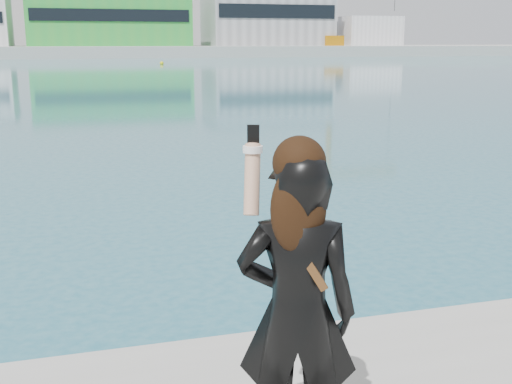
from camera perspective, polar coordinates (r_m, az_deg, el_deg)
far_quay at (r=133.15m, az=-16.39°, el=11.92°), size 320.00×40.00×2.00m
warehouse_green at (r=131.45m, az=-12.97°, el=14.83°), size 30.60×16.36×10.50m
warehouse_grey_right at (r=137.24m, az=0.96°, el=15.49°), size 25.50×15.35×12.50m
ancillary_shed at (r=143.34m, az=9.89°, el=13.91°), size 12.00×10.00×6.00m
flagpole_right at (r=126.17m, az=-6.14°, el=14.84°), size 1.28×0.16×8.00m
buoy_near at (r=83.82m, az=-8.38°, el=11.15°), size 0.50×0.50×0.50m
woman at (r=3.08m, az=3.65°, el=-9.93°), size 0.67×0.55×1.67m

